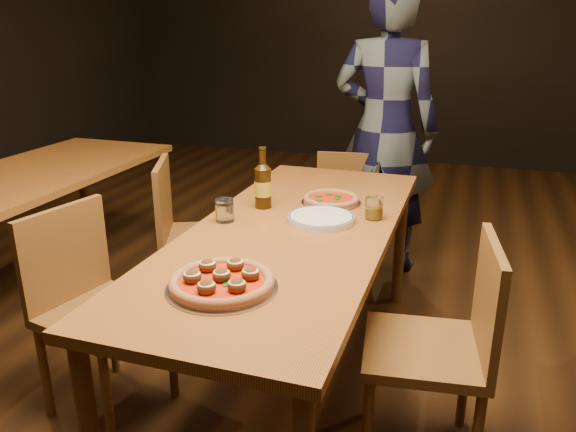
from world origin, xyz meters
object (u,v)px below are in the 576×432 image
(chair_main_nw, at_px, (104,312))
(pizza_margherita, at_px, (331,199))
(table_left, at_px, (19,189))
(plate_stack, at_px, (321,219))
(chair_main_e, at_px, (424,348))
(amber_glass, at_px, (374,208))
(beer_bottle, at_px, (263,187))
(chair_end, at_px, (344,219))
(chair_main_sw, at_px, (203,237))
(table_main, at_px, (292,244))
(diner, at_px, (385,129))
(water_glass, at_px, (225,210))
(pizza_meatball, at_px, (222,281))

(chair_main_nw, relative_size, pizza_margherita, 3.22)
(table_left, xyz_separation_m, plate_stack, (1.79, -0.18, 0.09))
(chair_main_e, relative_size, amber_glass, 9.39)
(beer_bottle, distance_m, amber_glass, 0.51)
(chair_main_nw, height_order, beer_bottle, beer_bottle)
(chair_main_e, bearing_deg, chair_end, -163.72)
(chair_main_nw, xyz_separation_m, plate_stack, (0.76, 0.52, 0.31))
(pizza_margherita, bearing_deg, table_left, -177.39)
(chair_main_sw, height_order, pizza_margherita, chair_main_sw)
(beer_bottle, bearing_deg, chair_main_nw, -126.59)
(chair_end, bearing_deg, chair_main_e, -74.31)
(chair_main_e, bearing_deg, pizza_margherita, -148.99)
(pizza_margherita, xyz_separation_m, amber_glass, (0.23, -0.15, 0.03))
(chair_main_sw, distance_m, amber_glass, 1.04)
(chair_main_sw, xyz_separation_m, chair_end, (0.63, 0.66, -0.05))
(pizza_margherita, bearing_deg, table_main, -100.40)
(pizza_margherita, bearing_deg, plate_stack, -84.93)
(chair_main_e, distance_m, amber_glass, 0.66)
(diner, bearing_deg, chair_main_nw, 69.40)
(chair_main_sw, height_order, chair_main_e, chair_main_sw)
(pizza_margherita, bearing_deg, water_glass, -133.63)
(water_glass, bearing_deg, chair_main_sw, 127.06)
(table_main, bearing_deg, chair_main_sw, 144.71)
(table_main, xyz_separation_m, chair_end, (-0.03, 1.12, -0.27))
(table_left, height_order, pizza_meatball, pizza_meatball)
(chair_main_e, height_order, pizza_meatball, chair_main_e)
(water_glass, bearing_deg, diner, 73.22)
(plate_stack, relative_size, amber_glass, 2.93)
(chair_main_e, relative_size, diner, 0.50)
(chair_main_sw, height_order, chair_end, chair_main_sw)
(table_left, xyz_separation_m, chair_main_sw, (1.04, 0.16, -0.22))
(pizza_meatball, relative_size, amber_glass, 3.73)
(table_left, relative_size, chair_main_nw, 2.22)
(table_left, height_order, chair_main_sw, chair_main_sw)
(table_main, bearing_deg, water_glass, -178.59)
(chair_end, height_order, amber_glass, amber_glass)
(chair_main_e, relative_size, pizza_margherita, 3.25)
(beer_bottle, bearing_deg, pizza_margherita, 29.84)
(table_main, bearing_deg, chair_main_nw, -149.23)
(table_main, xyz_separation_m, chair_main_sw, (-0.66, 0.46, -0.22))
(table_left, relative_size, pizza_margherita, 7.14)
(table_main, height_order, pizza_margherita, pizza_margherita)
(pizza_margherita, bearing_deg, chair_main_nw, -133.50)
(table_main, xyz_separation_m, pizza_meatball, (-0.04, -0.60, 0.10))
(chair_main_sw, bearing_deg, pizza_meatball, -173.04)
(chair_main_sw, distance_m, pizza_meatball, 1.27)
(beer_bottle, bearing_deg, water_glass, -111.48)
(plate_stack, bearing_deg, beer_bottle, 161.24)
(chair_main_nw, relative_size, amber_glass, 9.30)
(water_glass, xyz_separation_m, diner, (0.44, 1.46, 0.12))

